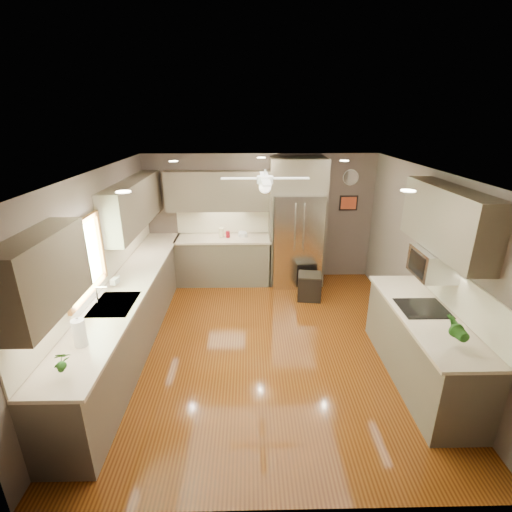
{
  "coord_description": "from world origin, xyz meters",
  "views": [
    {
      "loc": [
        -0.22,
        -4.69,
        3.16
      ],
      "look_at": [
        -0.12,
        0.6,
        1.16
      ],
      "focal_mm": 26.0,
      "sensor_mm": 36.0,
      "label": 1
    }
  ],
  "objects_px": {
    "soap_bottle": "(115,280)",
    "bowl": "(243,236)",
    "potted_plant_left": "(60,361)",
    "microwave": "(433,263)",
    "canister_c": "(222,232)",
    "canister_d": "(228,234)",
    "stool": "(309,286)",
    "refrigerator": "(297,225)",
    "paper_towel": "(80,333)",
    "potted_plant_right": "(456,328)"
  },
  "relations": [
    {
      "from": "soap_bottle",
      "to": "bowl",
      "type": "height_order",
      "value": "soap_bottle"
    },
    {
      "from": "potted_plant_left",
      "to": "microwave",
      "type": "xyz_separation_m",
      "value": [
        3.97,
        1.31,
        0.4
      ]
    },
    {
      "from": "soap_bottle",
      "to": "microwave",
      "type": "xyz_separation_m",
      "value": [
        4.1,
        -0.57,
        0.45
      ]
    },
    {
      "from": "canister_c",
      "to": "bowl",
      "type": "height_order",
      "value": "canister_c"
    },
    {
      "from": "canister_d",
      "to": "stool",
      "type": "height_order",
      "value": "canister_d"
    },
    {
      "from": "potted_plant_left",
      "to": "refrigerator",
      "type": "bearing_deg",
      "value": 56.6
    },
    {
      "from": "microwave",
      "to": "paper_towel",
      "type": "height_order",
      "value": "microwave"
    },
    {
      "from": "potted_plant_right",
      "to": "refrigerator",
      "type": "height_order",
      "value": "refrigerator"
    },
    {
      "from": "bowl",
      "to": "potted_plant_right",
      "type": "bearing_deg",
      "value": -58.51
    },
    {
      "from": "potted_plant_left",
      "to": "canister_d",
      "type": "bearing_deg",
      "value": 72.08
    },
    {
      "from": "bowl",
      "to": "refrigerator",
      "type": "relative_size",
      "value": 0.08
    },
    {
      "from": "refrigerator",
      "to": "paper_towel",
      "type": "bearing_deg",
      "value": -126.82
    },
    {
      "from": "stool",
      "to": "paper_towel",
      "type": "xyz_separation_m",
      "value": [
        -2.84,
        -2.83,
        0.84
      ]
    },
    {
      "from": "canister_d",
      "to": "paper_towel",
      "type": "relative_size",
      "value": 0.38
    },
    {
      "from": "bowl",
      "to": "canister_c",
      "type": "bearing_deg",
      "value": 176.34
    },
    {
      "from": "stool",
      "to": "paper_towel",
      "type": "distance_m",
      "value": 4.1
    },
    {
      "from": "canister_d",
      "to": "potted_plant_left",
      "type": "bearing_deg",
      "value": -107.92
    },
    {
      "from": "microwave",
      "to": "paper_towel",
      "type": "distance_m",
      "value": 4.1
    },
    {
      "from": "bowl",
      "to": "refrigerator",
      "type": "height_order",
      "value": "refrigerator"
    },
    {
      "from": "canister_d",
      "to": "bowl",
      "type": "height_order",
      "value": "canister_d"
    },
    {
      "from": "canister_d",
      "to": "potted_plant_left",
      "type": "relative_size",
      "value": 0.45
    },
    {
      "from": "bowl",
      "to": "paper_towel",
      "type": "height_order",
      "value": "paper_towel"
    },
    {
      "from": "canister_c",
      "to": "stool",
      "type": "distance_m",
      "value": 1.99
    },
    {
      "from": "refrigerator",
      "to": "paper_towel",
      "type": "distance_m",
      "value": 4.44
    },
    {
      "from": "bowl",
      "to": "refrigerator",
      "type": "bearing_deg",
      "value": -3.49
    },
    {
      "from": "canister_c",
      "to": "bowl",
      "type": "xyz_separation_m",
      "value": [
        0.41,
        -0.03,
        -0.07
      ]
    },
    {
      "from": "potted_plant_right",
      "to": "bowl",
      "type": "relative_size",
      "value": 1.82
    },
    {
      "from": "stool",
      "to": "microwave",
      "type": "bearing_deg",
      "value": -59.99
    },
    {
      "from": "refrigerator",
      "to": "stool",
      "type": "height_order",
      "value": "refrigerator"
    },
    {
      "from": "potted_plant_right",
      "to": "paper_towel",
      "type": "bearing_deg",
      "value": 179.37
    },
    {
      "from": "potted_plant_right",
      "to": "paper_towel",
      "type": "distance_m",
      "value": 3.86
    },
    {
      "from": "canister_d",
      "to": "potted_plant_right",
      "type": "xyz_separation_m",
      "value": [
        2.53,
        -3.65,
        0.12
      ]
    },
    {
      "from": "potted_plant_left",
      "to": "soap_bottle",
      "type": "bearing_deg",
      "value": 94.01
    },
    {
      "from": "soap_bottle",
      "to": "paper_towel",
      "type": "distance_m",
      "value": 1.42
    },
    {
      "from": "potted_plant_left",
      "to": "bowl",
      "type": "bearing_deg",
      "value": 68.54
    },
    {
      "from": "microwave",
      "to": "refrigerator",
      "type": "bearing_deg",
      "value": 116.09
    },
    {
      "from": "potted_plant_right",
      "to": "bowl",
      "type": "xyz_separation_m",
      "value": [
        -2.24,
        3.66,
        -0.15
      ]
    },
    {
      "from": "soap_bottle",
      "to": "canister_c",
      "type": "bearing_deg",
      "value": 59.29
    },
    {
      "from": "canister_d",
      "to": "refrigerator",
      "type": "xyz_separation_m",
      "value": [
        1.33,
        -0.05,
        0.19
      ]
    },
    {
      "from": "canister_c",
      "to": "potted_plant_left",
      "type": "bearing_deg",
      "value": -106.19
    },
    {
      "from": "canister_c",
      "to": "refrigerator",
      "type": "bearing_deg",
      "value": -3.54
    },
    {
      "from": "potted_plant_left",
      "to": "stool",
      "type": "xyz_separation_m",
      "value": [
        2.83,
        3.29,
        -0.84
      ]
    },
    {
      "from": "paper_towel",
      "to": "potted_plant_left",
      "type": "bearing_deg",
      "value": -88.15
    },
    {
      "from": "stool",
      "to": "potted_plant_left",
      "type": "bearing_deg",
      "value": -130.66
    },
    {
      "from": "refrigerator",
      "to": "potted_plant_right",
      "type": "bearing_deg",
      "value": -71.57
    },
    {
      "from": "canister_d",
      "to": "stool",
      "type": "bearing_deg",
      "value": -27.12
    },
    {
      "from": "bowl",
      "to": "stool",
      "type": "distance_m",
      "value": 1.62
    },
    {
      "from": "refrigerator",
      "to": "stool",
      "type": "xyz_separation_m",
      "value": [
        0.18,
        -0.72,
        -0.95
      ]
    },
    {
      "from": "canister_c",
      "to": "potted_plant_right",
      "type": "height_order",
      "value": "potted_plant_right"
    },
    {
      "from": "microwave",
      "to": "potted_plant_right",
      "type": "bearing_deg",
      "value": -98.12
    }
  ]
}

